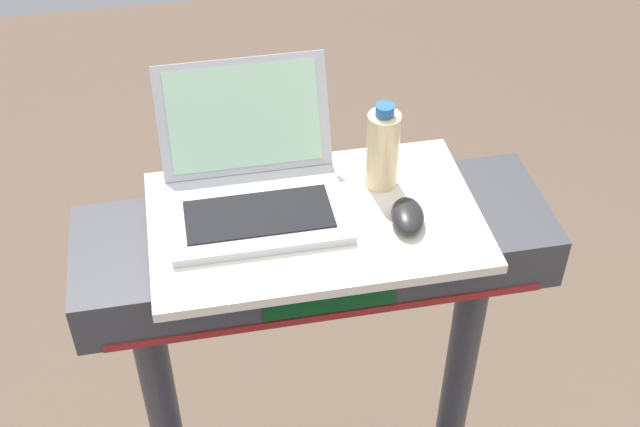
{
  "coord_description": "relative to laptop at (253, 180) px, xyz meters",
  "views": [
    {
      "loc": [
        -0.21,
        -0.45,
        2.21
      ],
      "look_at": [
        0.0,
        0.65,
        1.23
      ],
      "focal_mm": 47.26,
      "sensor_mm": 36.0,
      "label": 1
    }
  ],
  "objects": [
    {
      "name": "water_bottle",
      "position": [
        0.25,
        0.0,
        0.04
      ],
      "size": [
        0.06,
        0.06,
        0.18
      ],
      "color": "beige",
      "rests_on": "desk_board"
    },
    {
      "name": "computer_mouse",
      "position": [
        0.27,
        -0.12,
        -0.03
      ],
      "size": [
        0.08,
        0.11,
        0.03
      ],
      "primitive_type": "ellipsoid",
      "rotation": [
        0.0,
        0.0,
        -0.19
      ],
      "color": "black",
      "rests_on": "desk_board"
    },
    {
      "name": "laptop",
      "position": [
        0.0,
        0.0,
        0.0
      ],
      "size": [
        0.33,
        0.32,
        0.22
      ],
      "rotation": [
        0.0,
        0.0,
        -0.01
      ],
      "color": "#B7B7BC",
      "rests_on": "desk_board"
    },
    {
      "name": "desk_board",
      "position": [
        0.1,
        -0.07,
        -0.06
      ],
      "size": [
        0.61,
        0.38,
        0.02
      ],
      "primitive_type": "cube",
      "color": "beige",
      "rests_on": "treadmill_base"
    }
  ]
}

